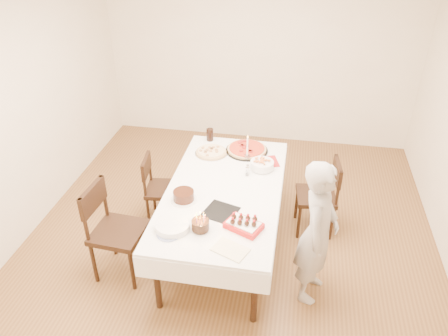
% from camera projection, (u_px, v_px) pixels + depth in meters
% --- Properties ---
extents(floor, '(5.00, 5.00, 0.00)m').
position_uv_depth(floor, '(230.00, 239.00, 4.87)').
color(floor, brown).
rests_on(floor, ground).
extents(wall_back, '(4.50, 0.04, 2.70)m').
position_uv_depth(wall_back, '(260.00, 53.00, 6.25)').
color(wall_back, '#EDE3C7').
rests_on(wall_back, floor).
extents(wall_left, '(0.04, 5.00, 2.70)m').
position_uv_depth(wall_left, '(16.00, 114.00, 4.50)').
color(wall_left, '#EDE3C7').
rests_on(wall_left, floor).
extents(dining_table, '(1.85, 2.41, 0.75)m').
position_uv_depth(dining_table, '(224.00, 218.00, 4.60)').
color(dining_table, white).
rests_on(dining_table, floor).
extents(chair_right_savory, '(0.50, 0.50, 0.90)m').
position_uv_depth(chair_right_savory, '(316.00, 196.00, 4.81)').
color(chair_right_savory, black).
rests_on(chair_right_savory, floor).
extents(chair_left_savory, '(0.47, 0.47, 0.83)m').
position_uv_depth(chair_left_savory, '(164.00, 189.00, 4.98)').
color(chair_left_savory, black).
rests_on(chair_left_savory, floor).
extents(chair_left_dessert, '(0.55, 0.55, 1.01)m').
position_uv_depth(chair_left_dessert, '(119.00, 232.00, 4.21)').
color(chair_left_dessert, black).
rests_on(chair_left_dessert, floor).
extents(person, '(0.45, 0.59, 1.45)m').
position_uv_depth(person, '(317.00, 233.00, 3.87)').
color(person, '#A8A49E').
rests_on(person, floor).
extents(pizza_white, '(0.49, 0.49, 0.04)m').
position_uv_depth(pizza_white, '(211.00, 152.00, 4.99)').
color(pizza_white, beige).
rests_on(pizza_white, dining_table).
extents(pizza_pepperoni, '(0.55, 0.55, 0.04)m').
position_uv_depth(pizza_pepperoni, '(247.00, 149.00, 5.04)').
color(pizza_pepperoni, red).
rests_on(pizza_pepperoni, dining_table).
extents(red_placemat, '(0.31, 0.31, 0.01)m').
position_uv_depth(red_placemat, '(267.00, 162.00, 4.85)').
color(red_placemat, '#B21E1E').
rests_on(red_placemat, dining_table).
extents(pasta_bowl, '(0.28, 0.28, 0.08)m').
position_uv_depth(pasta_bowl, '(262.00, 165.00, 4.70)').
color(pasta_bowl, white).
rests_on(pasta_bowl, dining_table).
extents(taper_candle, '(0.07, 0.07, 0.31)m').
position_uv_depth(taper_candle, '(247.00, 147.00, 4.81)').
color(taper_candle, white).
rests_on(taper_candle, dining_table).
extents(shaker_pair, '(0.09, 0.09, 0.10)m').
position_uv_depth(shaker_pair, '(247.00, 171.00, 4.59)').
color(shaker_pair, white).
rests_on(shaker_pair, dining_table).
extents(cola_glass, '(0.10, 0.10, 0.15)m').
position_uv_depth(cola_glass, '(210.00, 135.00, 5.24)').
color(cola_glass, black).
rests_on(cola_glass, dining_table).
extents(layer_cake, '(0.28, 0.28, 0.10)m').
position_uv_depth(layer_cake, '(184.00, 196.00, 4.21)').
color(layer_cake, black).
rests_on(layer_cake, dining_table).
extents(cake_board, '(0.37, 0.37, 0.01)m').
position_uv_depth(cake_board, '(220.00, 212.00, 4.08)').
color(cake_board, black).
rests_on(cake_board, dining_table).
extents(birthday_cake, '(0.20, 0.20, 0.15)m').
position_uv_depth(birthday_cake, '(200.00, 222.00, 3.81)').
color(birthday_cake, '#341C0E').
rests_on(birthday_cake, dining_table).
extents(strawberry_box, '(0.37, 0.32, 0.08)m').
position_uv_depth(strawberry_box, '(244.00, 225.00, 3.86)').
color(strawberry_box, '#B11514').
rests_on(strawberry_box, dining_table).
extents(box_lid, '(0.34, 0.29, 0.02)m').
position_uv_depth(box_lid, '(230.00, 250.00, 3.64)').
color(box_lid, beige).
rests_on(box_lid, dining_table).
extents(plate_stack, '(0.33, 0.33, 0.06)m').
position_uv_depth(plate_stack, '(172.00, 226.00, 3.86)').
color(plate_stack, white).
rests_on(plate_stack, dining_table).
extents(china_plate, '(0.24, 0.24, 0.01)m').
position_uv_depth(china_plate, '(169.00, 234.00, 3.81)').
color(china_plate, white).
rests_on(china_plate, dining_table).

